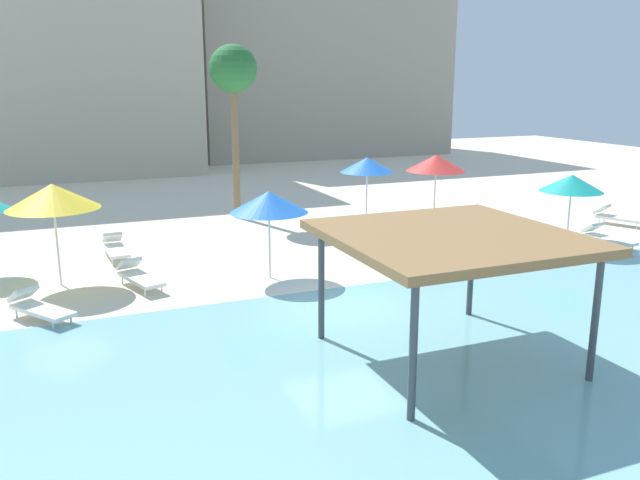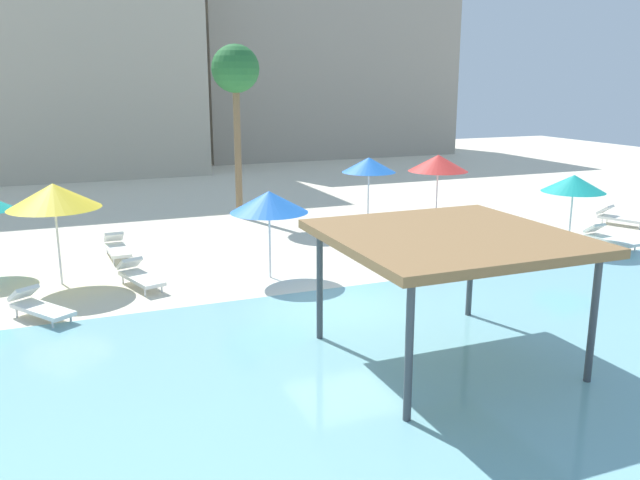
# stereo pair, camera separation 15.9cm
# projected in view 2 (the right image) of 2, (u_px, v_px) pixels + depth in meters

# --- Properties ---
(ground_plane) EXTENTS (80.00, 80.00, 0.00)m
(ground_plane) POSITION_uv_depth(u_px,v_px,m) (343.00, 309.00, 16.44)
(ground_plane) COLOR beige
(lagoon_water) EXTENTS (44.00, 13.50, 0.04)m
(lagoon_water) POSITION_uv_depth(u_px,v_px,m) (462.00, 400.00, 11.71)
(lagoon_water) COLOR #7AB7C1
(lagoon_water) RESTS_ON ground
(shade_pavilion) EXTENTS (4.58, 4.58, 2.67)m
(shade_pavilion) POSITION_uv_depth(u_px,v_px,m) (449.00, 241.00, 12.86)
(shade_pavilion) COLOR #42474C
(shade_pavilion) RESTS_ON ground
(beach_umbrella_blue_1) EXTENTS (2.00, 2.00, 2.79)m
(beach_umbrella_blue_1) POSITION_uv_depth(u_px,v_px,m) (369.00, 165.00, 24.26)
(beach_umbrella_blue_1) COLOR silver
(beach_umbrella_blue_1) RESTS_ON ground
(beach_umbrella_red_2) EXTENTS (2.37, 2.37, 2.70)m
(beach_umbrella_red_2) POSITION_uv_depth(u_px,v_px,m) (438.00, 163.00, 25.97)
(beach_umbrella_red_2) COLOR silver
(beach_umbrella_red_2) RESTS_ON ground
(beach_umbrella_yellow_3) EXTENTS (2.48, 2.48, 2.85)m
(beach_umbrella_yellow_3) POSITION_uv_depth(u_px,v_px,m) (54.00, 196.00, 17.81)
(beach_umbrella_yellow_3) COLOR silver
(beach_umbrella_yellow_3) RESTS_ON ground
(beach_umbrella_teal_6) EXTENTS (2.08, 2.08, 2.52)m
(beach_umbrella_teal_6) POSITION_uv_depth(u_px,v_px,m) (574.00, 184.00, 21.74)
(beach_umbrella_teal_6) COLOR silver
(beach_umbrella_teal_6) RESTS_ON ground
(beach_umbrella_blue_7) EXTENTS (2.22, 2.22, 2.53)m
(beach_umbrella_blue_7) POSITION_uv_depth(u_px,v_px,m) (269.00, 202.00, 18.51)
(beach_umbrella_blue_7) COLOR silver
(beach_umbrella_blue_7) RESTS_ON ground
(lounge_chair_0) EXTENTS (1.55, 1.91, 0.74)m
(lounge_chair_0) POSITION_uv_depth(u_px,v_px,m) (38.00, 306.00, 15.67)
(lounge_chair_0) COLOR white
(lounge_chair_0) RESTS_ON ground
(lounge_chair_1) EXTENTS (0.70, 1.93, 0.74)m
(lounge_chair_1) POSITION_uv_depth(u_px,v_px,m) (117.00, 247.00, 21.15)
(lounge_chair_1) COLOR white
(lounge_chair_1) RESTS_ON ground
(lounge_chair_3) EXTENTS (1.14, 1.99, 0.74)m
(lounge_chair_3) POSITION_uv_depth(u_px,v_px,m) (139.00, 275.00, 18.13)
(lounge_chair_3) COLOR white
(lounge_chair_3) RESTS_ON ground
(lounge_chair_4) EXTENTS (1.28, 1.98, 0.74)m
(lounge_chair_4) POSITION_uv_depth(u_px,v_px,m) (619.00, 217.00, 25.78)
(lounge_chair_4) COLOR white
(lounge_chair_4) RESTS_ON ground
(lounge_chair_5) EXTENTS (1.07, 1.99, 0.74)m
(lounge_chair_5) POSITION_uv_depth(u_px,v_px,m) (441.00, 221.00, 25.09)
(lounge_chair_5) COLOR white
(lounge_chair_5) RESTS_ON ground
(lounge_chair_6) EXTENTS (0.82, 1.95, 0.74)m
(lounge_chair_6) POSITION_uv_depth(u_px,v_px,m) (608.00, 237.00, 22.43)
(lounge_chair_6) COLOR white
(lounge_chair_6) RESTS_ON ground
(palm_tree_1) EXTENTS (1.90, 1.90, 6.95)m
(palm_tree_1) POSITION_uv_depth(u_px,v_px,m) (236.00, 74.00, 25.94)
(palm_tree_1) COLOR brown
(palm_tree_1) RESTS_ON ground
(hotel_block_0) EXTENTS (18.75, 10.67, 14.99)m
(hotel_block_0) POSITION_uv_depth(u_px,v_px,m) (31.00, 46.00, 38.90)
(hotel_block_0) COLOR #B2A893
(hotel_block_0) RESTS_ON ground
(hotel_block_1) EXTENTS (18.85, 10.75, 14.19)m
(hotel_block_1) POSITION_uv_depth(u_px,v_px,m) (315.00, 59.00, 50.29)
(hotel_block_1) COLOR #9E9384
(hotel_block_1) RESTS_ON ground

